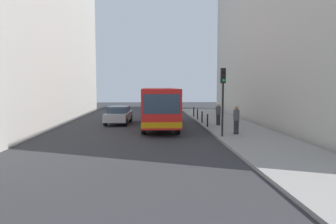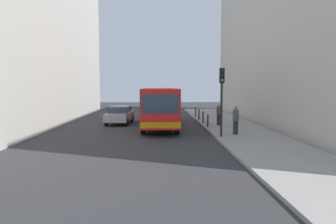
{
  "view_description": "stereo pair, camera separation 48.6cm",
  "coord_description": "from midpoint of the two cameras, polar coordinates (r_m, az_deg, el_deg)",
  "views": [
    {
      "loc": [
        -0.68,
        -21.07,
        3.18
      ],
      "look_at": [
        0.46,
        1.05,
        1.32
      ],
      "focal_mm": 32.99,
      "sensor_mm": 36.0,
      "label": 1
    },
    {
      "loc": [
        -0.19,
        -21.09,
        3.18
      ],
      "look_at": [
        0.46,
        1.05,
        1.32
      ],
      "focal_mm": 32.99,
      "sensor_mm": 36.0,
      "label": 2
    }
  ],
  "objects": [
    {
      "name": "sidewalk",
      "position": [
        22.09,
        12.42,
        -3.39
      ],
      "size": [
        4.4,
        40.0,
        0.15
      ],
      "primitive_type": "cube",
      "color": "gray",
      "rests_on": "ground"
    },
    {
      "name": "bus",
      "position": [
        24.28,
        -2.3,
        1.37
      ],
      "size": [
        2.63,
        11.05,
        3.0
      ],
      "rotation": [
        0.0,
        0.0,
        3.15
      ],
      "color": "red",
      "rests_on": "ground"
    },
    {
      "name": "bollard_mid",
      "position": [
        25.68,
        5.77,
        -0.93
      ],
      "size": [
        0.11,
        0.11,
        0.95
      ],
      "primitive_type": "cylinder",
      "color": "black",
      "rests_on": "sidewalk"
    },
    {
      "name": "bollard_farthest",
      "position": [
        30.69,
        4.33,
        0.02
      ],
      "size": [
        0.11,
        0.11,
        0.95
      ],
      "primitive_type": "cylinder",
      "color": "black",
      "rests_on": "sidewalk"
    },
    {
      "name": "car_beside_bus",
      "position": [
        26.45,
        -9.6,
        -0.46
      ],
      "size": [
        2.07,
        4.5,
        1.48
      ],
      "rotation": [
        0.0,
        0.0,
        3.08
      ],
      "color": "#A5A8AD",
      "rests_on": "ground"
    },
    {
      "name": "bollard_near",
      "position": [
        23.18,
        6.72,
        -1.56
      ],
      "size": [
        0.11,
        0.11,
        0.95
      ],
      "primitive_type": "cylinder",
      "color": "black",
      "rests_on": "sidewalk"
    },
    {
      "name": "building_left",
      "position": [
        27.92,
        -27.26,
        15.22
      ],
      "size": [
        7.0,
        32.0,
        16.96
      ],
      "primitive_type": "cube",
      "color": "#BCB7AD",
      "rests_on": "ground"
    },
    {
      "name": "bollard_far",
      "position": [
        28.18,
        4.99,
        -0.42
      ],
      "size": [
        0.11,
        0.11,
        0.95
      ],
      "primitive_type": "cylinder",
      "color": "black",
      "rests_on": "sidewalk"
    },
    {
      "name": "traffic_light",
      "position": [
        18.7,
        9.38,
        4.21
      ],
      "size": [
        0.28,
        0.33,
        4.1
      ],
      "color": "black",
      "rests_on": "sidewalk"
    },
    {
      "name": "pedestrian_near_signal",
      "position": [
        19.94,
        11.83,
        -1.47
      ],
      "size": [
        0.38,
        0.38,
        1.76
      ],
      "rotation": [
        0.0,
        0.0,
        3.5
      ],
      "color": "#26262D",
      "rests_on": "sidewalk"
    },
    {
      "name": "building_right",
      "position": [
        28.2,
        22.9,
        14.32
      ],
      "size": [
        7.0,
        32.0,
        16.04
      ],
      "primitive_type": "cube",
      "color": "#BCB7AD",
      "rests_on": "ground"
    },
    {
      "name": "ground_plane",
      "position": [
        21.32,
        -1.75,
        -3.77
      ],
      "size": [
        80.0,
        80.0,
        0.0
      ],
      "primitive_type": "plane",
      "color": "#2D2D30"
    },
    {
      "name": "pedestrian_mid_sidewalk",
      "position": [
        24.27,
        8.72,
        -0.41
      ],
      "size": [
        0.38,
        0.38,
        1.7
      ],
      "rotation": [
        0.0,
        0.0,
        5.71
      ],
      "color": "#26262D",
      "rests_on": "sidewalk"
    }
  ]
}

